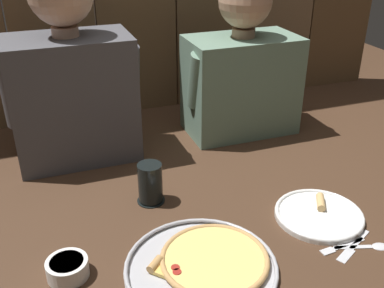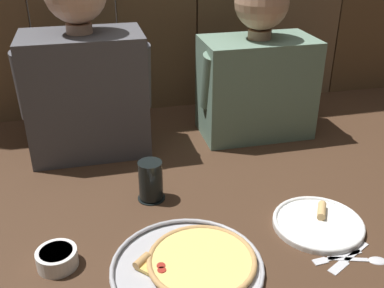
% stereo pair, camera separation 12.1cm
% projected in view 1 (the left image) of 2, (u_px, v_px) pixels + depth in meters
% --- Properties ---
extents(ground_plane, '(3.20, 3.20, 0.00)m').
position_uv_depth(ground_plane, '(216.00, 217.00, 1.22)').
color(ground_plane, '#422B1C').
extents(pizza_tray, '(0.36, 0.36, 0.03)m').
position_uv_depth(pizza_tray, '(206.00, 263.00, 1.04)').
color(pizza_tray, '#B2B2B7').
rests_on(pizza_tray, ground).
extents(dinner_plate, '(0.24, 0.24, 0.03)m').
position_uv_depth(dinner_plate, '(319.00, 214.00, 1.22)').
color(dinner_plate, white).
rests_on(dinner_plate, ground).
extents(drinking_glass, '(0.08, 0.08, 0.12)m').
position_uv_depth(drinking_glass, '(150.00, 183.00, 1.26)').
color(drinking_glass, black).
rests_on(drinking_glass, ground).
extents(dipping_bowl, '(0.09, 0.09, 0.04)m').
position_uv_depth(dipping_bowl, '(67.00, 268.00, 1.01)').
color(dipping_bowl, white).
rests_on(dipping_bowl, ground).
extents(table_fork, '(0.13, 0.03, 0.01)m').
position_uv_depth(table_fork, '(341.00, 246.00, 1.11)').
color(table_fork, silver).
rests_on(table_fork, ground).
extents(table_knife, '(0.14, 0.09, 0.01)m').
position_uv_depth(table_knife, '(354.00, 246.00, 1.11)').
color(table_knife, silver).
rests_on(table_knife, ground).
extents(table_spoon, '(0.14, 0.06, 0.01)m').
position_uv_depth(table_spoon, '(372.00, 246.00, 1.11)').
color(table_spoon, silver).
rests_on(table_spoon, ground).
extents(diner_left, '(0.42, 0.23, 0.63)m').
position_uv_depth(diner_left, '(71.00, 74.00, 1.41)').
color(diner_left, '#4C4C51').
rests_on(diner_left, ground).
extents(diner_right, '(0.43, 0.23, 0.57)m').
position_uv_depth(diner_right, '(242.00, 65.00, 1.60)').
color(diner_right, slate).
rests_on(diner_right, ground).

